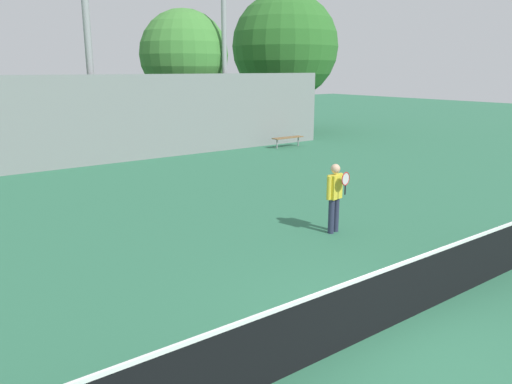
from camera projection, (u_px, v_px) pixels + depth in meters
ground_plane at (381, 331)px, 7.28m from camera, size 100.00×100.00×0.00m
tennis_net at (383, 300)px, 7.16m from camera, size 11.70×0.09×0.98m
tennis_player at (335, 194)px, 11.45m from camera, size 0.54×0.45×1.62m
bench_courtside_far at (288, 138)px, 24.13m from camera, size 1.69×0.40×0.49m
light_pole_near_left at (224, 36)px, 22.56m from camera, size 0.90×0.60×8.41m
back_fence at (60, 123)px, 18.61m from camera, size 25.98×0.06×3.50m
tree_green_tall at (184, 55)px, 23.76m from camera, size 4.22×4.22×6.47m
tree_green_broad at (285, 47)px, 29.24m from camera, size 6.20×6.20×8.06m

